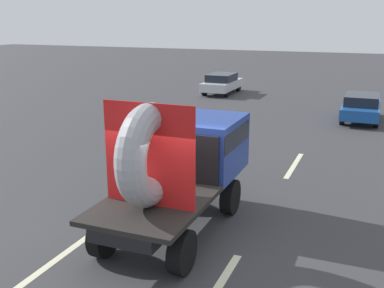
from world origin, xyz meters
name	(u,v)px	position (x,y,z in m)	size (l,w,h in m)	color
ground_plane	(165,244)	(0.00, 0.00, 0.00)	(120.00, 120.00, 0.00)	#38383A
flatbed_truck	(184,157)	(-0.07, 1.18, 1.57)	(2.02, 4.78, 3.10)	black
distant_sedan	(361,107)	(3.20, 14.38, 0.66)	(1.63, 3.80, 1.24)	black
lane_dash_left_near	(53,262)	(-1.71, -1.50, 0.00)	(2.66, 0.16, 0.01)	beige
lane_dash_left_far	(204,152)	(-1.71, 6.77, 0.00)	(2.15, 0.16, 0.01)	beige
lane_dash_right_far	(294,165)	(1.56, 6.46, 0.00)	(2.80, 0.16, 0.01)	beige
oncoming_car	(222,83)	(-5.35, 19.57, 0.67)	(1.65, 3.85, 1.26)	black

